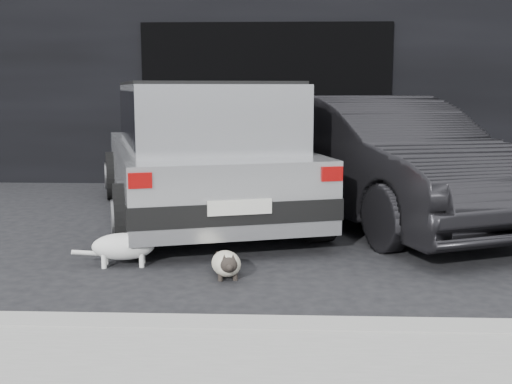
{
  "coord_description": "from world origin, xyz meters",
  "views": [
    {
      "loc": [
        1.27,
        -6.46,
        1.58
      ],
      "look_at": [
        1.03,
        -0.61,
        0.62
      ],
      "focal_mm": 45.0,
      "sensor_mm": 36.0,
      "label": 1
    }
  ],
  "objects_px": {
    "silver_hatchback": "(201,145)",
    "cat_siamese": "(227,264)",
    "second_car": "(380,160)",
    "cat_white": "(128,245)"
  },
  "relations": [
    {
      "from": "silver_hatchback",
      "to": "cat_siamese",
      "type": "height_order",
      "value": "silver_hatchback"
    },
    {
      "from": "silver_hatchback",
      "to": "second_car",
      "type": "distance_m",
      "value": 2.14
    },
    {
      "from": "second_car",
      "to": "cat_siamese",
      "type": "xyz_separation_m",
      "value": [
        -1.61,
        -2.35,
        -0.63
      ]
    },
    {
      "from": "cat_siamese",
      "to": "cat_white",
      "type": "height_order",
      "value": "cat_white"
    },
    {
      "from": "second_car",
      "to": "cat_white",
      "type": "distance_m",
      "value": 3.29
    },
    {
      "from": "silver_hatchback",
      "to": "cat_white",
      "type": "distance_m",
      "value": 2.27
    },
    {
      "from": "silver_hatchback",
      "to": "cat_white",
      "type": "relative_size",
      "value": 5.91
    },
    {
      "from": "silver_hatchback",
      "to": "second_car",
      "type": "height_order",
      "value": "silver_hatchback"
    },
    {
      "from": "silver_hatchback",
      "to": "cat_siamese",
      "type": "bearing_deg",
      "value": -94.6
    },
    {
      "from": "second_car",
      "to": "cat_siamese",
      "type": "bearing_deg",
      "value": -146.85
    }
  ]
}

